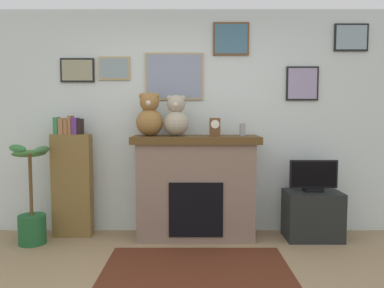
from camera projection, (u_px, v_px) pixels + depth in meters
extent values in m
cube|color=silver|center=(186.00, 122.00, 4.42)|extent=(5.20, 0.12, 2.60)
cube|color=tan|center=(175.00, 76.00, 4.31)|extent=(0.68, 0.02, 0.54)
cube|color=#7F8BA4|center=(175.00, 76.00, 4.30)|extent=(0.64, 0.00, 0.50)
cube|color=brown|center=(232.00, 39.00, 4.27)|extent=(0.41, 0.02, 0.37)
cube|color=#3E6982|center=(232.00, 39.00, 4.26)|extent=(0.37, 0.00, 0.33)
cube|color=black|center=(79.00, 70.00, 4.31)|extent=(0.39, 0.02, 0.28)
cube|color=gray|center=(79.00, 70.00, 4.29)|extent=(0.35, 0.00, 0.24)
cube|color=black|center=(353.00, 37.00, 4.26)|extent=(0.39, 0.02, 0.31)
cube|color=#889FAC|center=(353.00, 37.00, 4.25)|extent=(0.35, 0.00, 0.27)
cube|color=tan|center=(116.00, 68.00, 4.30)|extent=(0.36, 0.02, 0.27)
cube|color=gray|center=(115.00, 68.00, 4.29)|extent=(0.32, 0.00, 0.23)
cube|color=black|center=(304.00, 84.00, 4.31)|extent=(0.37, 0.02, 0.39)
cube|color=#978CB0|center=(304.00, 83.00, 4.30)|extent=(0.33, 0.00, 0.35)
cube|color=#7F6758|center=(197.00, 190.00, 4.19)|extent=(1.29, 0.48, 1.07)
cube|color=#51381A|center=(197.00, 139.00, 4.14)|extent=(1.41, 0.54, 0.08)
cube|color=black|center=(197.00, 210.00, 3.96)|extent=(0.58, 0.02, 0.59)
cube|color=brown|center=(74.00, 185.00, 4.23)|extent=(0.44, 0.16, 1.17)
cube|color=#307A46|center=(58.00, 126.00, 4.17)|extent=(0.05, 0.13, 0.19)
cube|color=#986941|center=(64.00, 126.00, 4.17)|extent=(0.05, 0.13, 0.18)
cube|color=#976338|center=(68.00, 126.00, 4.17)|extent=(0.04, 0.13, 0.17)
cube|color=#96603E|center=(72.00, 125.00, 4.17)|extent=(0.03, 0.13, 0.21)
cube|color=#582F79|center=(77.00, 126.00, 4.17)|extent=(0.06, 0.13, 0.19)
cube|color=black|center=(82.00, 126.00, 4.17)|extent=(0.04, 0.13, 0.17)
cylinder|color=#1E592D|center=(34.00, 229.00, 4.00)|extent=(0.29, 0.29, 0.31)
cylinder|color=brown|center=(32.00, 184.00, 3.96)|extent=(0.04, 0.04, 0.67)
ellipsoid|color=#3A6E3B|center=(43.00, 150.00, 3.93)|extent=(0.11, 0.36, 0.08)
ellipsoid|color=#447B3A|center=(31.00, 153.00, 4.07)|extent=(0.37, 0.24, 0.08)
ellipsoid|color=#33793D|center=(19.00, 148.00, 3.84)|extent=(0.33, 0.32, 0.08)
cube|color=black|center=(314.00, 215.00, 4.14)|extent=(0.61, 0.40, 0.54)
cube|color=black|center=(314.00, 190.00, 4.12)|extent=(0.20, 0.14, 0.04)
cube|color=black|center=(315.00, 174.00, 4.11)|extent=(0.53, 0.03, 0.31)
cube|color=black|center=(315.00, 174.00, 4.09)|extent=(0.49, 0.00, 0.27)
cube|color=#532616|center=(198.00, 270.00, 3.31)|extent=(1.69, 1.12, 0.01)
cylinder|color=gray|center=(244.00, 130.00, 4.11)|extent=(0.07, 0.07, 0.14)
cube|color=brown|center=(216.00, 127.00, 4.11)|extent=(0.12, 0.08, 0.20)
cylinder|color=white|center=(216.00, 124.00, 4.06)|extent=(0.09, 0.01, 0.09)
sphere|color=olive|center=(151.00, 123.00, 4.11)|extent=(0.30, 0.30, 0.30)
sphere|color=olive|center=(151.00, 102.00, 4.09)|extent=(0.22, 0.22, 0.22)
sphere|color=olive|center=(144.00, 96.00, 4.08)|extent=(0.08, 0.08, 0.08)
sphere|color=olive|center=(157.00, 96.00, 4.08)|extent=(0.08, 0.08, 0.08)
sphere|color=beige|center=(150.00, 103.00, 4.00)|extent=(0.06, 0.06, 0.06)
sphere|color=#A69B85|center=(177.00, 123.00, 4.11)|extent=(0.28, 0.28, 0.28)
sphere|color=#A69B85|center=(177.00, 104.00, 4.09)|extent=(0.20, 0.20, 0.20)
sphere|color=#A69B85|center=(171.00, 98.00, 4.09)|extent=(0.07, 0.07, 0.07)
sphere|color=#A69B85|center=(184.00, 98.00, 4.08)|extent=(0.07, 0.07, 0.07)
sphere|color=beige|center=(177.00, 105.00, 4.01)|extent=(0.06, 0.06, 0.06)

